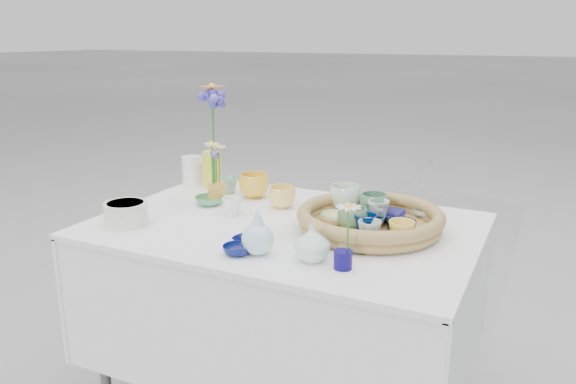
% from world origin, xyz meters
% --- Properties ---
extents(wicker_tray, '(0.47, 0.47, 0.08)m').
position_xyz_m(wicker_tray, '(0.28, 0.05, 0.80)').
color(wicker_tray, olive).
rests_on(wicker_tray, display_table).
extents(tray_ceramic_0, '(0.13, 0.13, 0.03)m').
position_xyz_m(tray_ceramic_0, '(0.31, 0.13, 0.80)').
color(tray_ceramic_0, '#120E48').
rests_on(tray_ceramic_0, wicker_tray).
extents(tray_ceramic_1, '(0.10, 0.10, 0.03)m').
position_xyz_m(tray_ceramic_1, '(0.38, 0.06, 0.80)').
color(tray_ceramic_1, black).
rests_on(tray_ceramic_1, wicker_tray).
extents(tray_ceramic_2, '(0.10, 0.10, 0.07)m').
position_xyz_m(tray_ceramic_2, '(0.41, -0.07, 0.82)').
color(tray_ceramic_2, yellow).
rests_on(tray_ceramic_2, wicker_tray).
extents(tray_ceramic_3, '(0.13, 0.13, 0.04)m').
position_xyz_m(tray_ceramic_3, '(0.27, 0.04, 0.80)').
color(tray_ceramic_3, '#3F7256').
rests_on(tray_ceramic_3, wicker_tray).
extents(tray_ceramic_4, '(0.12, 0.12, 0.07)m').
position_xyz_m(tray_ceramic_4, '(0.24, -0.02, 0.82)').
color(tray_ceramic_4, '#548357').
rests_on(tray_ceramic_4, wicker_tray).
extents(tray_ceramic_5, '(0.11, 0.11, 0.03)m').
position_xyz_m(tray_ceramic_5, '(0.16, 0.04, 0.80)').
color(tray_ceramic_5, '#A2D1C0').
rests_on(tray_ceramic_5, wicker_tray).
extents(tray_ceramic_6, '(0.12, 0.12, 0.09)m').
position_xyz_m(tray_ceramic_6, '(0.14, 0.19, 0.83)').
color(tray_ceramic_6, silver).
rests_on(tray_ceramic_6, wicker_tray).
extents(tray_ceramic_7, '(0.07, 0.07, 0.07)m').
position_xyz_m(tray_ceramic_7, '(0.28, 0.12, 0.82)').
color(tray_ceramic_7, silver).
rests_on(tray_ceramic_7, wicker_tray).
extents(tray_ceramic_8, '(0.11, 0.11, 0.03)m').
position_xyz_m(tray_ceramic_8, '(0.42, 0.23, 0.80)').
color(tray_ceramic_8, '#A1CEDF').
rests_on(tray_ceramic_8, wicker_tray).
extents(tray_ceramic_9, '(0.07, 0.07, 0.07)m').
position_xyz_m(tray_ceramic_9, '(0.29, -0.04, 0.82)').
color(tray_ceramic_9, '#011647').
rests_on(tray_ceramic_9, wicker_tray).
extents(tray_ceramic_10, '(0.11, 0.11, 0.03)m').
position_xyz_m(tray_ceramic_10, '(0.17, 0.02, 0.80)').
color(tray_ceramic_10, '#F9D784').
rests_on(tray_ceramic_10, wicker_tray).
extents(tray_ceramic_11, '(0.09, 0.09, 0.07)m').
position_xyz_m(tray_ceramic_11, '(0.32, -0.09, 0.82)').
color(tray_ceramic_11, '#9BBCB8').
rests_on(tray_ceramic_11, wicker_tray).
extents(tray_ceramic_12, '(0.11, 0.11, 0.07)m').
position_xyz_m(tray_ceramic_12, '(0.25, 0.17, 0.82)').
color(tray_ceramic_12, '#4C7C5C').
rests_on(tray_ceramic_12, wicker_tray).
extents(loose_ceramic_0, '(0.16, 0.16, 0.09)m').
position_xyz_m(loose_ceramic_0, '(-0.25, 0.23, 0.81)').
color(loose_ceramic_0, yellow).
rests_on(loose_ceramic_0, display_table).
extents(loose_ceramic_1, '(0.12, 0.12, 0.08)m').
position_xyz_m(loose_ceramic_1, '(-0.09, 0.16, 0.80)').
color(loose_ceramic_1, '#FFD568').
rests_on(loose_ceramic_1, display_table).
extents(loose_ceramic_2, '(0.11, 0.11, 0.03)m').
position_xyz_m(loose_ceramic_2, '(-0.35, 0.07, 0.78)').
color(loose_ceramic_2, '#48905C').
rests_on(loose_ceramic_2, display_table).
extents(loose_ceramic_3, '(0.09, 0.09, 0.07)m').
position_xyz_m(loose_ceramic_3, '(-0.21, 0.00, 0.80)').
color(loose_ceramic_3, white).
rests_on(loose_ceramic_3, display_table).
extents(loose_ceramic_4, '(0.09, 0.09, 0.02)m').
position_xyz_m(loose_ceramic_4, '(-0.03, -0.22, 0.77)').
color(loose_ceramic_4, '#000340').
rests_on(loose_ceramic_4, display_table).
extents(loose_ceramic_5, '(0.09, 0.09, 0.06)m').
position_xyz_m(loose_ceramic_5, '(-0.37, 0.24, 0.80)').
color(loose_ceramic_5, '#80C1A1').
rests_on(loose_ceramic_5, display_table).
extents(loose_ceramic_6, '(0.10, 0.10, 0.03)m').
position_xyz_m(loose_ceramic_6, '(-0.00, -0.31, 0.78)').
color(loose_ceramic_6, '#0A1355').
rests_on(loose_ceramic_6, display_table).
extents(fluted_bowl, '(0.18, 0.18, 0.08)m').
position_xyz_m(fluted_bowl, '(-0.48, -0.24, 0.80)').
color(fluted_bowl, beige).
rests_on(fluted_bowl, display_table).
extents(bud_vase_paleblue, '(0.11, 0.11, 0.14)m').
position_xyz_m(bud_vase_paleblue, '(0.05, -0.28, 0.84)').
color(bud_vase_paleblue, silver).
rests_on(bud_vase_paleblue, display_table).
extents(bud_vase_seafoam, '(0.11, 0.11, 0.11)m').
position_xyz_m(bud_vase_seafoam, '(0.21, -0.26, 0.82)').
color(bud_vase_seafoam, silver).
rests_on(bud_vase_seafoam, display_table).
extents(bud_vase_cobalt, '(0.07, 0.07, 0.05)m').
position_xyz_m(bud_vase_cobalt, '(0.31, -0.27, 0.79)').
color(bud_vase_cobalt, '#0B0451').
rests_on(bud_vase_cobalt, display_table).
extents(single_daisy, '(0.09, 0.09, 0.14)m').
position_xyz_m(single_daisy, '(0.31, -0.26, 0.88)').
color(single_daisy, white).
rests_on(single_daisy, bud_vase_cobalt).
extents(tall_vase_yellow, '(0.08, 0.08, 0.15)m').
position_xyz_m(tall_vase_yellow, '(-0.48, 0.28, 0.84)').
color(tall_vase_yellow, yellow).
rests_on(tall_vase_yellow, display_table).
extents(gerbera, '(0.12, 0.12, 0.28)m').
position_xyz_m(gerbera, '(-0.47, 0.29, 1.05)').
color(gerbera, orange).
rests_on(gerbera, tall_vase_yellow).
extents(hydrangea, '(0.09, 0.09, 0.30)m').
position_xyz_m(hydrangea, '(-0.46, 0.28, 1.02)').
color(hydrangea, '#3E36A7').
rests_on(hydrangea, tall_vase_yellow).
extents(white_pitcher, '(0.13, 0.09, 0.12)m').
position_xyz_m(white_pitcher, '(-0.59, 0.30, 0.82)').
color(white_pitcher, white).
rests_on(white_pitcher, display_table).
extents(daisy_cup, '(0.08, 0.08, 0.07)m').
position_xyz_m(daisy_cup, '(-0.35, 0.12, 0.80)').
color(daisy_cup, gold).
rests_on(daisy_cup, display_table).
extents(daisy_posy, '(0.11, 0.11, 0.16)m').
position_xyz_m(daisy_posy, '(-0.36, 0.12, 0.92)').
color(daisy_posy, white).
rests_on(daisy_posy, daisy_cup).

